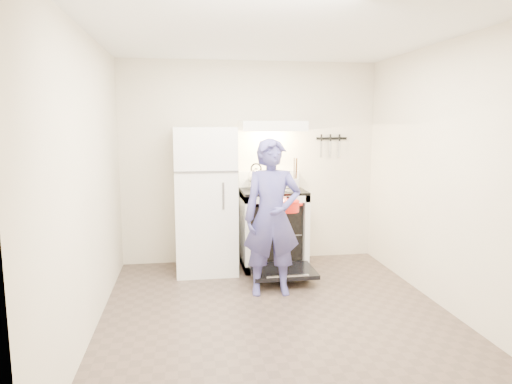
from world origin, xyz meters
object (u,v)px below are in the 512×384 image
refrigerator (206,200)px  person (272,218)px  tea_kettle (256,176)px  stove_body (273,229)px  dutch_oven (288,206)px

refrigerator → person: (0.63, -0.87, -0.05)m
refrigerator → tea_kettle: (0.63, 0.17, 0.25)m
stove_body → dutch_oven: 0.65m
tea_kettle → person: size_ratio=0.19×
refrigerator → stove_body: (0.81, 0.02, -0.39)m
refrigerator → person: refrigerator is taller
tea_kettle → stove_body: bearing=-37.4°
stove_body → dutch_oven: (0.07, -0.53, 0.38)m
dutch_oven → refrigerator: bearing=150.3°
dutch_oven → tea_kettle: bearing=110.6°
tea_kettle → person: person is taller
stove_body → person: (-0.18, -0.90, 0.34)m
stove_body → tea_kettle: bearing=142.6°
tea_kettle → dutch_oven: tea_kettle is taller
stove_body → tea_kettle: tea_kettle is taller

